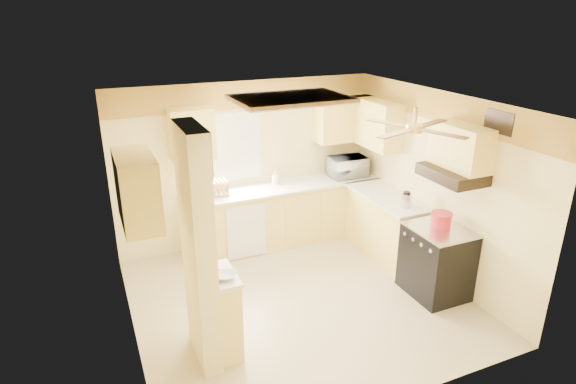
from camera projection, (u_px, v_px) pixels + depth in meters
name	position (u px, v px, depth m)	size (l,w,h in m)	color
floor	(299.00, 299.00, 6.12)	(4.00, 4.00, 0.00)	tan
ceiling	(301.00, 103.00, 5.23)	(4.00, 4.00, 0.00)	white
wall_back	(247.00, 164.00, 7.30)	(4.00, 4.00, 0.00)	beige
wall_front	(395.00, 290.00, 4.05)	(4.00, 4.00, 0.00)	beige
wall_left	(123.00, 239.00, 4.93)	(3.80, 3.80, 0.00)	beige
wall_right	(435.00, 186.00, 6.42)	(3.80, 3.80, 0.00)	beige
wallpaper_border	(245.00, 95.00, 6.91)	(4.00, 0.02, 0.40)	yellow
partition_column	(198.00, 251.00, 4.70)	(0.20, 0.70, 2.50)	beige
partition_ledge	(224.00, 314.00, 5.07)	(0.25, 0.55, 0.90)	#EDCF6C
ledge_top	(222.00, 275.00, 4.90)	(0.28, 0.58, 0.04)	silver
lower_cabinets_back	(285.00, 214.00, 7.52)	(3.00, 0.60, 0.90)	#EDCF6C
lower_cabinets_right	(386.00, 226.00, 7.11)	(0.60, 1.40, 0.90)	#EDCF6C
countertop_back	(285.00, 186.00, 7.34)	(3.04, 0.64, 0.04)	silver
countertop_right	(388.00, 197.00, 6.94)	(0.64, 1.44, 0.04)	silver
dishwasher_panel	(246.00, 232.00, 6.98)	(0.58, 0.02, 0.80)	white
window	(231.00, 147.00, 7.09)	(0.92, 0.02, 1.02)	white
upper_cab_back_left	(192.00, 134.00, 6.62)	(0.60, 0.35, 0.70)	#EDCF6C
upper_cab_back_right	(344.00, 119.00, 7.51)	(0.90, 0.35, 0.70)	#EDCF6C
upper_cab_right	(375.00, 123.00, 7.21)	(0.35, 1.00, 0.70)	#EDCF6C
upper_cab_left_wall	(137.00, 190.00, 4.56)	(0.35, 0.75, 0.70)	#EDCF6C
upper_cab_over_stove	(461.00, 147.00, 5.63)	(0.35, 0.76, 0.52)	#EDCF6C
stove	(436.00, 261.00, 6.11)	(0.68, 0.77, 0.92)	black
range_hood	(452.00, 174.00, 5.72)	(0.50, 0.76, 0.14)	black
poster_menu	(206.00, 192.00, 4.53)	(0.02, 0.42, 0.57)	black
poster_nashville	(210.00, 253.00, 4.76)	(0.02, 0.42, 0.57)	black
ceiling_light_panel	(291.00, 99.00, 5.71)	(1.35, 0.95, 0.06)	brown
ceiling_fan	(414.00, 128.00, 5.08)	(1.15, 1.15, 0.26)	gold
vent_grate	(499.00, 122.00, 5.27)	(0.02, 0.40, 0.25)	black
microwave	(348.00, 167.00, 7.68)	(0.57, 0.39, 0.32)	white
bowl	(226.00, 276.00, 4.81)	(0.22, 0.22, 0.05)	white
dutch_oven	(441.00, 219.00, 5.99)	(0.27, 0.27, 0.18)	red
kettle	(406.00, 200.00, 6.51)	(0.14, 0.14, 0.22)	silver
dish_rack	(215.00, 190.00, 6.93)	(0.40, 0.32, 0.21)	tan
utensil_crock	(276.00, 179.00, 7.36)	(0.11, 0.11, 0.22)	white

